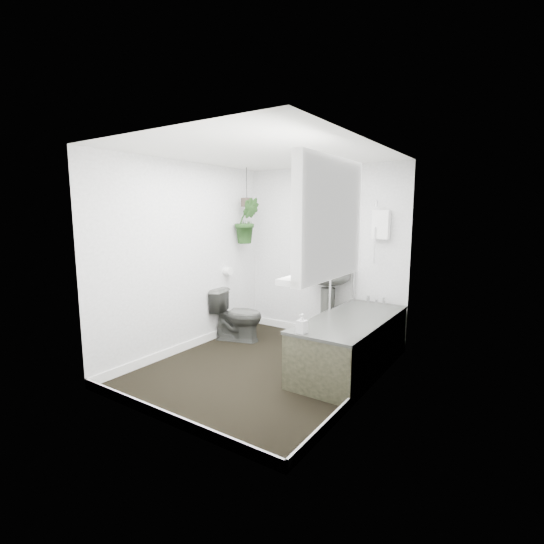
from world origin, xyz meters
The scene contains 22 objects.
floor centered at (0.00, 0.00, -0.01)m, with size 2.30×2.80×0.02m, color black.
ceiling centered at (0.00, 0.00, 2.31)m, with size 2.30×2.80×0.02m, color white.
wall_back centered at (0.00, 1.41, 1.15)m, with size 2.30×0.02×2.30m, color white.
wall_front centered at (0.00, -1.41, 1.15)m, with size 2.30×0.02×2.30m, color white.
wall_left centered at (-1.16, 0.00, 1.15)m, with size 0.02×2.80×2.30m, color white.
wall_right centered at (1.16, 0.00, 1.15)m, with size 0.02×2.80×2.30m, color white.
skirting centered at (0.00, 0.00, 0.05)m, with size 2.30×2.80×0.10m, color white.
bathtub centered at (0.80, 0.50, 0.29)m, with size 0.72×1.72×0.58m, color #373834, non-canonical shape.
bath_screen centered at (0.47, 0.99, 1.28)m, with size 0.04×0.72×1.40m, color silver, non-canonical shape.
shower_box centered at (0.80, 1.34, 1.55)m, with size 0.20×0.10×0.35m, color white.
oval_mirror centered at (0.16, 1.37, 1.50)m, with size 0.46×0.03×0.62m, color #C0AD96.
wall_sconce centered at (-0.24, 1.36, 1.40)m, with size 0.04×0.04×0.22m, color black.
toilet_roll_holder centered at (-1.10, 0.70, 0.90)m, with size 0.11×0.11×0.11m, color white.
window_recess centered at (1.09, -0.70, 1.65)m, with size 0.08×1.00×0.90m, color white.
window_sill centered at (1.02, -0.70, 1.23)m, with size 0.18×1.00×0.04m, color white.
window_blinds centered at (1.04, -0.70, 1.65)m, with size 0.01×0.86×0.76m, color white.
toilet centered at (-0.85, 0.59, 0.34)m, with size 0.38×0.67×0.68m, color #373834.
pedestal_sink centered at (0.16, 1.23, 0.51)m, with size 0.60×0.51×1.01m, color #373834, non-canonical shape.
sill_plant centered at (0.98, -0.40, 1.37)m, with size 0.22×0.19×0.24m, color black.
hanging_plant centered at (-0.97, 0.98, 1.58)m, with size 0.34×0.28×0.63m, color black.
soap_bottle centered at (0.63, -0.29, 0.67)m, with size 0.08×0.09×0.18m, color black.
hanging_pot centered at (-0.97, 0.98, 1.83)m, with size 0.16×0.16×0.12m, color #312821.
Camera 1 is at (2.37, -3.40, 1.70)m, focal length 26.00 mm.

